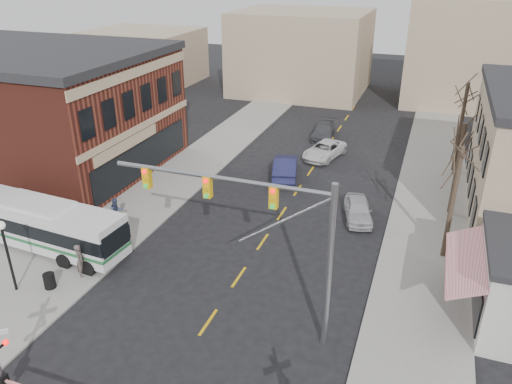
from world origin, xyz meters
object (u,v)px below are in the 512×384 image
at_px(street_lamp, 5,241).
at_px(car_a, 358,210).
at_px(car_b, 285,167).
at_px(pedestrian_far, 116,212).
at_px(traffic_signal_mast, 267,223).
at_px(pedestrian_near, 80,260).
at_px(rr_crossing_west, 6,366).
at_px(transit_bus, 39,223).
at_px(car_d, 324,131).
at_px(car_c, 324,150).
at_px(trash_bin, 49,281).

height_order(street_lamp, car_a, street_lamp).
bearing_deg(car_b, pedestrian_far, 41.62).
distance_m(traffic_signal_mast, pedestrian_far, 14.57).
bearing_deg(pedestrian_near, rr_crossing_west, 177.57).
xyz_separation_m(transit_bus, rr_crossing_west, (7.20, -9.83, 0.30)).
relative_size(traffic_signal_mast, car_d, 2.09).
relative_size(street_lamp, car_d, 0.84).
relative_size(transit_bus, car_c, 2.32).
relative_size(car_c, pedestrian_near, 2.57).
xyz_separation_m(car_a, pedestrian_near, (-13.08, -11.88, 0.38)).
bearing_deg(car_c, trash_bin, -97.06).
bearing_deg(trash_bin, pedestrian_near, 59.46).
distance_m(street_lamp, pedestrian_far, 8.15).
height_order(street_lamp, car_d, street_lamp).
relative_size(rr_crossing_west, car_a, 1.35).
xyz_separation_m(pedestrian_near, pedestrian_far, (-1.49, 5.57, -0.03)).
relative_size(rr_crossing_west, car_b, 1.09).
bearing_deg(car_b, car_d, -107.84).
relative_size(rr_crossing_west, street_lamp, 1.38).
xyz_separation_m(street_lamp, trash_bin, (1.59, 0.75, -2.51)).
relative_size(trash_bin, car_d, 0.17).
distance_m(rr_crossing_west, pedestrian_near, 8.65).
bearing_deg(car_d, car_a, -74.84).
bearing_deg(transit_bus, car_c, 58.39).
height_order(traffic_signal_mast, trash_bin, traffic_signal_mast).
xyz_separation_m(rr_crossing_west, street_lamp, (-5.47, 5.81, 1.08)).
distance_m(car_c, pedestrian_near, 23.82).
height_order(transit_bus, street_lamp, street_lamp).
height_order(traffic_signal_mast, car_c, traffic_signal_mast).
bearing_deg(car_b, rr_crossing_west, 68.35).
relative_size(street_lamp, car_b, 0.79).
bearing_deg(street_lamp, car_a, 42.28).
bearing_deg(traffic_signal_mast, street_lamp, -172.83).
height_order(street_lamp, car_b, street_lamp).
xyz_separation_m(traffic_signal_mast, car_d, (-3.71, 28.07, -5.04)).
distance_m(rr_crossing_west, car_c, 30.86).
bearing_deg(car_c, traffic_signal_mast, -69.60).
xyz_separation_m(car_c, pedestrian_near, (-8.42, -22.28, 0.40)).
bearing_deg(car_a, transit_bus, -164.61).
bearing_deg(pedestrian_far, car_b, -4.12).
distance_m(car_a, pedestrian_near, 17.67).
height_order(street_lamp, pedestrian_near, street_lamp).
bearing_deg(car_d, street_lamp, -113.58).
bearing_deg(transit_bus, car_a, 30.35).
height_order(rr_crossing_west, car_a, rr_crossing_west).
xyz_separation_m(traffic_signal_mast, car_c, (-2.44, 22.87, -5.05)).
distance_m(car_a, pedestrian_far, 15.88).
distance_m(transit_bus, pedestrian_near, 4.60).
bearing_deg(car_b, car_a, 128.11).
bearing_deg(car_a, rr_crossing_west, -131.79).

